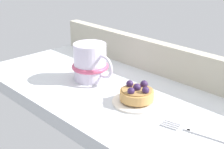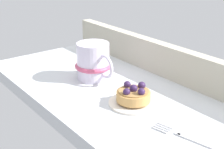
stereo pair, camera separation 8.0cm
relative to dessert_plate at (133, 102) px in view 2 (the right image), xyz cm
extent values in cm
cube|color=silver|center=(-3.95, 1.55, -2.25)|extent=(88.06, 36.90, 3.57)
cube|color=#B2AD99|center=(-3.95, 18.45, 3.98)|extent=(86.30, 3.10, 8.89)
cylinder|color=silver|center=(0.00, 0.00, 0.03)|extent=(11.35, 11.35, 0.99)
cylinder|color=silver|center=(0.00, 0.00, -0.22)|extent=(6.24, 6.24, 0.50)
cylinder|color=tan|center=(0.00, 0.00, 1.59)|extent=(7.80, 7.80, 2.12)
cylinder|color=#A37942|center=(0.00, 0.00, 2.80)|extent=(6.86, 6.86, 0.30)
sphere|color=#331E47|center=(0.00, 0.00, 3.44)|extent=(1.84, 1.84, 1.84)
sphere|color=#331E47|center=(2.44, 0.14, 3.52)|extent=(1.65, 1.65, 1.65)
sphere|color=#331E47|center=(-0.19, 2.65, 3.41)|extent=(1.78, 1.78, 1.78)
sphere|color=#331E47|center=(-2.46, 0.20, 3.52)|extent=(1.67, 1.67, 1.67)
sphere|color=#331E47|center=(0.35, -2.33, 3.41)|extent=(1.66, 1.66, 1.66)
cylinder|color=silver|center=(-18.20, 1.77, 4.51)|extent=(8.68, 8.68, 9.94)
torus|color=#C64C70|center=(-18.20, 1.77, 3.18)|extent=(9.92, 9.92, 1.19)
torus|color=silver|center=(-12.88, 1.77, 4.51)|extent=(6.39, 0.82, 6.39)
cube|color=silver|center=(20.64, -0.53, -0.16)|extent=(11.47, 3.13, 0.60)
cube|color=silver|center=(14.97, -1.76, -0.16)|extent=(1.29, 0.80, 0.60)
cube|color=silver|center=(11.32, -1.42, -0.16)|extent=(3.47, 0.97, 0.60)
cube|color=silver|center=(11.47, -2.14, -0.16)|extent=(3.47, 0.97, 0.60)
cube|color=silver|center=(11.63, -2.85, -0.16)|extent=(3.47, 0.97, 0.60)
cube|color=silver|center=(11.78, -3.57, -0.16)|extent=(3.47, 0.97, 0.60)
camera|label=1|loc=(44.76, -50.82, 33.89)|focal=52.47mm
camera|label=2|loc=(50.01, -44.72, 33.89)|focal=52.47mm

